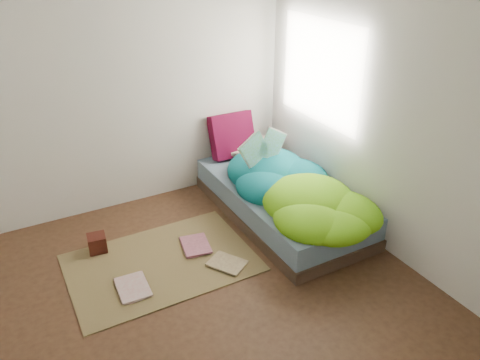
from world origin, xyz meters
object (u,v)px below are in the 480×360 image
object	(u,v)px
floor_book_b	(183,248)
pillow_magenta	(232,135)
bed	(281,201)
open_book	(264,138)
floor_book_a	(118,292)
wooden_box	(97,243)

from	to	relation	value
floor_book_b	pillow_magenta	bearing A→B (deg)	53.93
bed	open_book	xyz separation A→B (m)	(-0.11, 0.18, 0.66)
floor_book_a	floor_book_b	xyz separation A→B (m)	(0.69, 0.30, 0.00)
bed	open_book	size ratio (longest dim) A/B	4.20
floor_book_a	pillow_magenta	bearing A→B (deg)	39.87
wooden_box	floor_book_a	distance (m)	0.67
floor_book_b	floor_book_a	bearing A→B (deg)	-145.93
pillow_magenta	wooden_box	distance (m)	1.91
bed	open_book	distance (m)	0.69
floor_book_a	floor_book_b	bearing A→B (deg)	26.81
pillow_magenta	wooden_box	xyz separation A→B (m)	(-1.73, -0.62, -0.50)
open_book	floor_book_b	bearing A→B (deg)	-173.57
pillow_magenta	floor_book_b	distance (m)	1.54
bed	floor_book_a	size ratio (longest dim) A/B	5.92
wooden_box	floor_book_b	world-z (taller)	wooden_box
open_book	floor_book_b	size ratio (longest dim) A/B	1.44
pillow_magenta	wooden_box	world-z (taller)	pillow_magenta
wooden_box	floor_book_b	distance (m)	0.78
floor_book_a	bed	bearing A→B (deg)	15.22
bed	floor_book_b	distance (m)	1.14
open_book	wooden_box	bearing A→B (deg)	168.57
bed	wooden_box	xyz separation A→B (m)	(-1.82, 0.28, -0.08)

